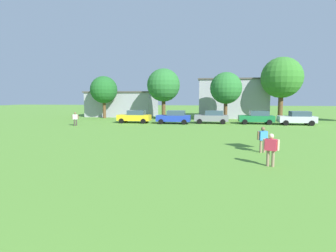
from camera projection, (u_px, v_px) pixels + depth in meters
name	position (u px, v px, depth m)	size (l,w,h in m)	color
ground_plane	(169.00, 127.00, 30.64)	(160.00, 160.00, 0.00)	#568C33
adult_bystander	(271.00, 147.00, 13.19)	(0.73, 0.49, 1.64)	#8C7259
bystander_near_trees	(75.00, 118.00, 31.90)	(0.72, 0.45, 1.60)	#3F3833
bystander_midfield	(263.00, 137.00, 16.51)	(0.70, 0.48, 1.60)	#8C7259
parked_car_yellow_0	(135.00, 116.00, 35.44)	(4.30, 2.02, 1.68)	yellow
parked_car_blue_1	(174.00, 117.00, 34.35)	(4.30, 2.02, 1.68)	#1E38AD
parked_car_gray_2	(212.00, 117.00, 34.76)	(4.30, 2.02, 1.68)	slate
parked_car_green_3	(257.00, 117.00, 34.03)	(4.30, 2.02, 1.68)	#196B38
parked_car_silver_4	(297.00, 118.00, 32.84)	(4.30, 2.02, 1.68)	silver
tree_far_left	(104.00, 90.00, 43.06)	(4.33, 4.33, 6.75)	brown
tree_left	(164.00, 85.00, 39.69)	(4.88, 4.88, 7.61)	brown
tree_center	(226.00, 88.00, 37.27)	(4.40, 4.40, 6.86)	brown
tree_right	(282.00, 78.00, 38.56)	(5.85, 5.85, 9.12)	brown
house_left	(232.00, 98.00, 45.26)	(11.17, 8.17, 6.35)	#9999A3
house_right	(123.00, 104.00, 48.32)	(11.68, 8.20, 4.36)	#9999A3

